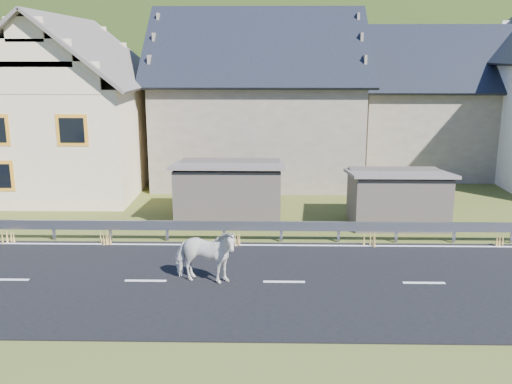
{
  "coord_description": "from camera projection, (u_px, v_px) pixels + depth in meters",
  "views": [
    {
      "loc": [
        -0.51,
        -15.29,
        6.44
      ],
      "look_at": [
        -0.85,
        2.06,
        2.19
      ],
      "focal_mm": 40.0,
      "sensor_mm": 36.0,
      "label": 1
    }
  ],
  "objects": [
    {
      "name": "ground",
      "position": [
        284.0,
        283.0,
        16.37
      ],
      "size": [
        160.0,
        160.0,
        0.0
      ],
      "primitive_type": "plane",
      "color": "#3C4515",
      "rests_on": "ground"
    },
    {
      "name": "road",
      "position": [
        284.0,
        283.0,
        16.37
      ],
      "size": [
        60.0,
        7.0,
        0.04
      ],
      "primitive_type": "cube",
      "color": "black",
      "rests_on": "ground"
    },
    {
      "name": "lane_markings",
      "position": [
        284.0,
        282.0,
        16.36
      ],
      "size": [
        60.0,
        6.6,
        0.01
      ],
      "primitive_type": "cube",
      "color": "silver",
      "rests_on": "road"
    },
    {
      "name": "guardrail",
      "position": [
        281.0,
        227.0,
        19.82
      ],
      "size": [
        28.1,
        0.09,
        0.75
      ],
      "color": "#93969B",
      "rests_on": "ground"
    },
    {
      "name": "shed_left",
      "position": [
        229.0,
        192.0,
        22.46
      ],
      "size": [
        4.3,
        3.3,
        2.4
      ],
      "primitive_type": "cube",
      "color": "brown",
      "rests_on": "ground"
    },
    {
      "name": "shed_right",
      "position": [
        397.0,
        198.0,
        21.88
      ],
      "size": [
        3.8,
        2.9,
        2.2
      ],
      "primitive_type": "cube",
      "color": "brown",
      "rests_on": "ground"
    },
    {
      "name": "house_cream",
      "position": [
        69.0,
        98.0,
        27.18
      ],
      "size": [
        7.8,
        9.8,
        8.3
      ],
      "color": "#FCE4AE",
      "rests_on": "ground"
    },
    {
      "name": "house_stone_a",
      "position": [
        258.0,
        88.0,
        29.86
      ],
      "size": [
        10.8,
        9.8,
        8.9
      ],
      "color": "gray",
      "rests_on": "ground"
    },
    {
      "name": "house_stone_b",
      "position": [
        438.0,
        94.0,
        31.71
      ],
      "size": [
        9.8,
        8.8,
        8.1
      ],
      "color": "gray",
      "rests_on": "ground"
    },
    {
      "name": "mountain",
      "position": [
        283.0,
        132.0,
        195.84
      ],
      "size": [
        440.0,
        280.0,
        260.0
      ],
      "primitive_type": "ellipsoid",
      "color": "#203715",
      "rests_on": "ground"
    },
    {
      "name": "conifer_patch",
      "position": [
        15.0,
        55.0,
        122.83
      ],
      "size": [
        76.0,
        50.0,
        28.0
      ],
      "primitive_type": "ellipsoid",
      "color": "black",
      "rests_on": "ground"
    },
    {
      "name": "horse",
      "position": [
        205.0,
        256.0,
        16.15
      ],
      "size": [
        1.24,
        2.05,
        1.62
      ],
      "primitive_type": "imported",
      "rotation": [
        0.0,
        0.0,
        1.37
      ],
      "color": "silver",
      "rests_on": "road"
    }
  ]
}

